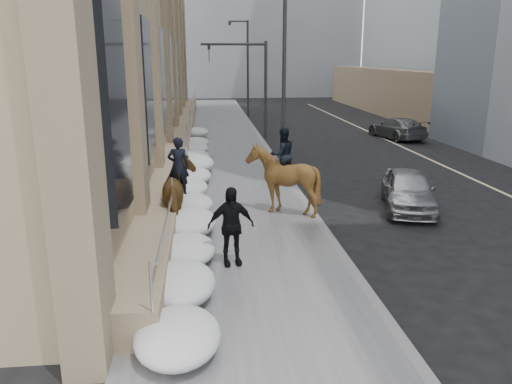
% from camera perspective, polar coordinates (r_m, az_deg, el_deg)
% --- Properties ---
extents(ground, '(140.00, 140.00, 0.00)m').
position_cam_1_polar(ground, '(10.99, -0.85, -12.21)').
color(ground, black).
rests_on(ground, ground).
extents(sidewalk, '(5.00, 80.00, 0.12)m').
position_cam_1_polar(sidewalk, '(20.36, -3.29, 0.97)').
color(sidewalk, '#4C4C4F').
rests_on(sidewalk, ground).
extents(curb, '(0.24, 80.00, 0.12)m').
position_cam_1_polar(curb, '(20.63, 4.00, 1.15)').
color(curb, slate).
rests_on(curb, ground).
extents(lane_line, '(0.15, 70.00, 0.01)m').
position_cam_1_polar(lane_line, '(23.30, 23.48, 1.40)').
color(lane_line, '#BFB78C').
rests_on(lane_line, ground).
extents(bg_building_far, '(24.00, 12.00, 20.00)m').
position_cam_1_polar(bg_building_far, '(82.03, -9.91, 18.45)').
color(bg_building_far, gray).
rests_on(bg_building_far, ground).
extents(streetlight_mid, '(1.71, 0.24, 8.00)m').
position_cam_1_polar(streetlight_mid, '(23.99, 2.84, 14.05)').
color(streetlight_mid, '#2D2D30').
rests_on(streetlight_mid, ground).
extents(streetlight_far, '(1.71, 0.24, 8.00)m').
position_cam_1_polar(streetlight_far, '(43.87, -1.16, 14.58)').
color(streetlight_far, '#2D2D30').
rests_on(streetlight_far, ground).
extents(traffic_signal, '(4.10, 0.22, 6.00)m').
position_cam_1_polar(traffic_signal, '(31.87, -0.58, 13.31)').
color(traffic_signal, '#2D2D30').
rests_on(traffic_signal, ground).
extents(snow_bank, '(1.70, 18.10, 0.76)m').
position_cam_1_polar(snow_bank, '(18.42, -7.46, 0.65)').
color(snow_bank, silver).
rests_on(snow_bank, sidewalk).
extents(mounted_horse_left, '(1.27, 2.47, 2.67)m').
position_cam_1_polar(mounted_horse_left, '(15.03, -8.60, 0.12)').
color(mounted_horse_left, '#513718').
rests_on(mounted_horse_left, sidewalk).
extents(mounted_horse_right, '(2.34, 2.49, 2.77)m').
position_cam_1_polar(mounted_horse_right, '(16.10, 3.04, 1.75)').
color(mounted_horse_right, '#4C3215').
rests_on(mounted_horse_right, sidewalk).
extents(pedestrian, '(1.21, 0.67, 1.96)m').
position_cam_1_polar(pedestrian, '(12.10, -2.91, -3.92)').
color(pedestrian, black).
rests_on(pedestrian, sidewalk).
extents(car_silver, '(2.64, 4.31, 1.37)m').
position_cam_1_polar(car_silver, '(17.76, 17.02, 0.27)').
color(car_silver, '#95969B').
rests_on(car_silver, ground).
extents(car_grey, '(2.78, 4.94, 1.35)m').
position_cam_1_polar(car_grey, '(33.19, 15.79, 7.05)').
color(car_grey, '#575B5E').
rests_on(car_grey, ground).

